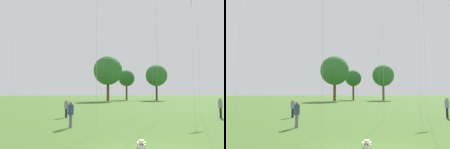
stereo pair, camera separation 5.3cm
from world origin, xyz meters
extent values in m
cylinder|color=silver|center=(-0.34, 0.15, 0.26)|extent=(0.30, 0.30, 0.32)
cylinder|color=black|center=(-0.34, 0.15, 0.26)|extent=(0.31, 0.31, 0.09)
sphere|color=tan|center=(-0.34, 0.15, 0.50)|extent=(0.18, 0.18, 0.18)
cylinder|color=beige|center=(-0.34, 0.15, 0.50)|extent=(0.31, 0.31, 0.01)
cylinder|color=beige|center=(-0.34, 0.15, 0.54)|extent=(0.19, 0.19, 0.08)
cylinder|color=black|center=(10.31, 9.34, 0.43)|extent=(0.20, 0.20, 0.87)
cylinder|color=gray|center=(10.31, 9.34, 1.21)|extent=(0.36, 0.36, 0.68)
sphere|color=tan|center=(10.31, 9.34, 1.65)|extent=(0.23, 0.23, 0.23)
cylinder|color=black|center=(-2.64, 12.61, 0.39)|extent=(0.25, 0.25, 0.78)
cylinder|color=gray|center=(-2.64, 12.61, 1.08)|extent=(0.45, 0.45, 0.61)
sphere|color=tan|center=(-2.64, 12.61, 1.48)|extent=(0.21, 0.21, 0.21)
cylinder|color=slate|center=(-2.47, 7.01, 0.40)|extent=(0.28, 0.28, 0.80)
cylinder|color=#334260|center=(-2.47, 7.01, 1.12)|extent=(0.51, 0.51, 0.64)
sphere|color=#A37556|center=(-2.47, 7.01, 1.53)|extent=(0.22, 0.22, 0.22)
cylinder|color=#1E2328|center=(12.80, 16.90, 13.89)|extent=(0.02, 0.02, 0.83)
cylinder|color=#BCB7A8|center=(12.80, 16.90, 7.30)|extent=(0.01, 0.01, 14.60)
cylinder|color=#BCB7A8|center=(-8.89, 20.49, 10.29)|extent=(0.01, 0.01, 20.57)
cylinder|color=#BCB7A8|center=(7.88, 18.05, 10.17)|extent=(0.01, 0.01, 20.33)
cylinder|color=#BCB7A8|center=(11.16, 13.45, 9.20)|extent=(0.01, 0.01, 18.40)
cylinder|color=#473323|center=(22.65, 49.51, 2.63)|extent=(0.57, 0.57, 5.26)
sphere|color=#337033|center=(22.65, 49.51, 6.92)|extent=(6.01, 6.01, 6.01)
cylinder|color=#473323|center=(15.30, 54.14, 2.52)|extent=(0.51, 0.51, 5.05)
sphere|color=#2D662D|center=(15.30, 54.14, 6.35)|extent=(4.72, 4.72, 4.72)
cylinder|color=brown|center=(8.23, 46.89, 2.86)|extent=(0.68, 0.68, 5.71)
sphere|color=#337033|center=(8.23, 46.89, 7.73)|extent=(7.34, 7.34, 7.34)
camera|label=1|loc=(-3.01, -7.04, 2.20)|focal=35.00mm
camera|label=2|loc=(-2.96, -7.05, 2.20)|focal=35.00mm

